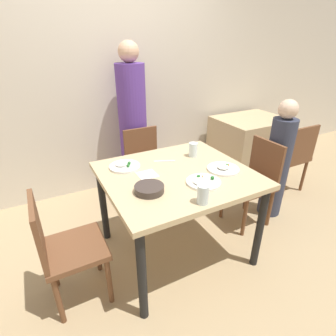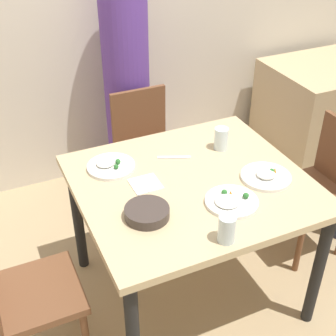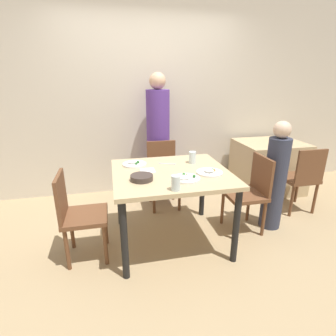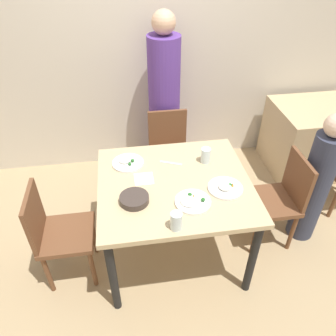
# 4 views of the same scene
# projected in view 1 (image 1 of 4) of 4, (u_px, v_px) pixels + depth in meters

# --- Properties ---
(ground_plane) EXTENTS (10.00, 10.00, 0.00)m
(ground_plane) POSITION_uv_depth(u_px,v_px,m) (176.00, 249.00, 2.37)
(ground_plane) COLOR tan
(wall_back) EXTENTS (10.00, 0.06, 2.70)m
(wall_back) POSITION_uv_depth(u_px,v_px,m) (113.00, 75.00, 2.94)
(wall_back) COLOR beige
(wall_back) RESTS_ON ground_plane
(dining_table) EXTENTS (1.12, 1.02, 0.78)m
(dining_table) POSITION_uv_depth(u_px,v_px,m) (177.00, 183.00, 2.07)
(dining_table) COLOR tan
(dining_table) RESTS_ON ground_plane
(chair_adult_spot) EXTENTS (0.40, 0.40, 0.85)m
(chair_adult_spot) POSITION_uv_depth(u_px,v_px,m) (146.00, 165.00, 2.87)
(chair_adult_spot) COLOR brown
(chair_adult_spot) RESTS_ON ground_plane
(chair_child_spot) EXTENTS (0.40, 0.40, 0.85)m
(chair_child_spot) POSITION_uv_depth(u_px,v_px,m) (254.00, 180.00, 2.56)
(chair_child_spot) COLOR brown
(chair_child_spot) RESTS_ON ground_plane
(chair_empty_left) EXTENTS (0.40, 0.40, 0.85)m
(chair_empty_left) POSITION_uv_depth(u_px,v_px,m) (64.00, 247.00, 1.73)
(chair_empty_left) COLOR brown
(chair_empty_left) RESTS_ON ground_plane
(person_adult) EXTENTS (0.31, 0.31, 1.70)m
(person_adult) POSITION_uv_depth(u_px,v_px,m) (133.00, 128.00, 2.99)
(person_adult) COLOR #5B3893
(person_adult) RESTS_ON ground_plane
(person_child) EXTENTS (0.23, 0.23, 1.22)m
(person_child) POSITION_uv_depth(u_px,v_px,m) (277.00, 164.00, 2.64)
(person_child) COLOR #33384C
(person_child) RESTS_ON ground_plane
(bowl_curry) EXTENTS (0.20, 0.20, 0.05)m
(bowl_curry) POSITION_uv_depth(u_px,v_px,m) (149.00, 189.00, 1.76)
(bowl_curry) COLOR #3D332D
(bowl_curry) RESTS_ON dining_table
(plate_rice_adult) EXTENTS (0.25, 0.25, 0.05)m
(plate_rice_adult) POSITION_uv_depth(u_px,v_px,m) (203.00, 182.00, 1.87)
(plate_rice_adult) COLOR white
(plate_rice_adult) RESTS_ON dining_table
(plate_rice_child) EXTENTS (0.25, 0.25, 0.05)m
(plate_rice_child) POSITION_uv_depth(u_px,v_px,m) (124.00, 166.00, 2.10)
(plate_rice_child) COLOR white
(plate_rice_child) RESTS_ON dining_table
(plate_noodles) EXTENTS (0.25, 0.25, 0.05)m
(plate_noodles) POSITION_uv_depth(u_px,v_px,m) (223.00, 168.00, 2.06)
(plate_noodles) COLOR white
(plate_noodles) RESTS_ON dining_table
(glass_water_tall) EXTENTS (0.08, 0.08, 0.12)m
(glass_water_tall) POSITION_uv_depth(u_px,v_px,m) (193.00, 150.00, 2.28)
(glass_water_tall) COLOR silver
(glass_water_tall) RESTS_ON dining_table
(glass_water_short) EXTENTS (0.07, 0.07, 0.13)m
(glass_water_short) POSITION_uv_depth(u_px,v_px,m) (203.00, 194.00, 1.62)
(glass_water_short) COLOR silver
(glass_water_short) RESTS_ON dining_table
(napkin_folded) EXTENTS (0.14, 0.14, 0.01)m
(napkin_folded) POSITION_uv_depth(u_px,v_px,m) (147.00, 175.00, 1.99)
(napkin_folded) COLOR white
(napkin_folded) RESTS_ON dining_table
(fork_steel) EXTENTS (0.17, 0.09, 0.01)m
(fork_steel) POSITION_uv_depth(u_px,v_px,m) (164.00, 161.00, 2.21)
(fork_steel) COLOR silver
(fork_steel) RESTS_ON dining_table
(background_table) EXTENTS (0.92, 0.75, 0.75)m
(background_table) POSITION_uv_depth(u_px,v_px,m) (248.00, 144.00, 3.71)
(background_table) COLOR tan
(background_table) RESTS_ON ground_plane
(chair_background) EXTENTS (0.40, 0.40, 0.85)m
(chair_background) POSITION_uv_depth(u_px,v_px,m) (292.00, 155.00, 3.10)
(chair_background) COLOR brown
(chair_background) RESTS_ON ground_plane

